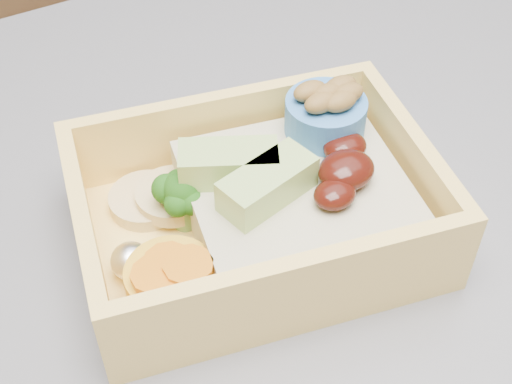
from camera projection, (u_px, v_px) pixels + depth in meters
bento_box at (265, 203)px, 0.42m from camera, size 0.23×0.19×0.07m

